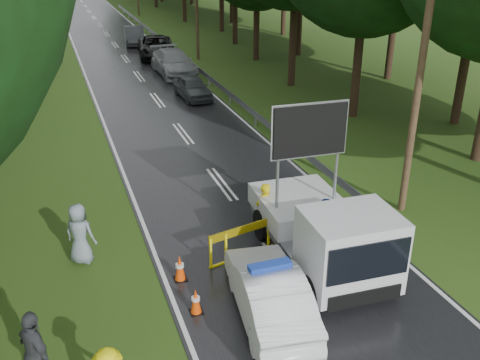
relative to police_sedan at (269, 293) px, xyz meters
name	(u,v)px	position (x,y,z in m)	size (l,w,h in m)	color
ground	(286,269)	(1.26, 1.72, -0.70)	(160.00, 160.00, 0.00)	#284814
road	(126,59)	(1.26, 31.72, -0.69)	(7.00, 140.00, 0.02)	black
guardrail	(174,49)	(4.96, 31.39, -0.15)	(0.12, 60.06, 0.70)	gray
utility_pole_near	(422,62)	(6.46, 3.72, 4.37)	(1.40, 0.24, 10.00)	#422E1E
police_sedan	(269,293)	(0.00, 0.00, 0.00)	(2.01, 4.36, 1.52)	white
work_truck	(326,232)	(2.23, 1.39, 0.49)	(2.69, 5.62, 4.39)	gray
barrier	(248,232)	(0.46, 2.72, 0.10)	(2.51, 0.61, 1.06)	#FFE80D
officer	(264,210)	(1.36, 3.72, 0.18)	(0.64, 0.42, 1.76)	#DCC30B
civilian	(326,226)	(2.71, 2.22, 0.16)	(0.83, 0.65, 1.71)	#193EA6
bystander_mid	(36,353)	(-5.29, -0.62, 0.28)	(1.14, 0.47, 1.94)	#393A40
bystander_right	(80,234)	(-4.10, 4.05, 0.21)	(0.89, 0.58, 1.82)	gray
queue_car_first	(192,87)	(3.29, 19.50, -0.06)	(1.51, 3.76, 1.28)	#393C40
queue_car_second	(174,63)	(3.59, 25.50, 0.11)	(2.26, 5.55, 1.61)	gray
queue_car_third	(156,47)	(3.65, 31.50, 0.10)	(2.64, 5.72, 1.59)	black
queue_car_fourth	(134,36)	(2.95, 37.50, 0.05)	(1.58, 4.54, 1.50)	#393C40
cone_near_left	(196,301)	(-1.65, 0.72, -0.35)	(0.34, 0.34, 0.71)	black
cone_center	(275,223)	(1.76, 3.72, -0.36)	(0.33, 0.33, 0.69)	black
cone_far	(295,212)	(2.66, 4.22, -0.39)	(0.30, 0.30, 0.64)	black
cone_left_mid	(180,268)	(-1.68, 2.22, -0.32)	(0.36, 0.36, 0.77)	black
cone_right	(337,221)	(3.66, 3.22, -0.38)	(0.30, 0.30, 0.64)	black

